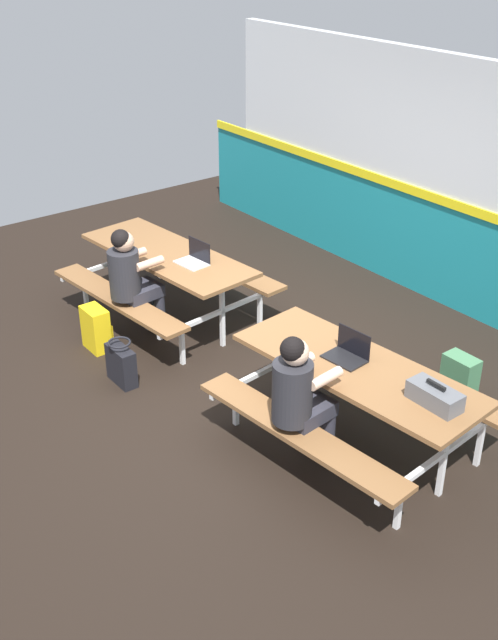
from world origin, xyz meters
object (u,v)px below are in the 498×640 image
(student_further, at_px, (299,393))
(satchel_spare, at_px, (97,329))
(student_nearer, at_px, (131,276))
(picnic_table_left, at_px, (168,267))
(laptop_dark, at_px, (348,353))
(tote_bag_bright, at_px, (121,364))
(toolbox_grey, at_px, (435,396))
(backpack_dark, at_px, (460,379))
(picnic_table_right, at_px, (356,384))
(laptop_silver, at_px, (194,259))

(student_further, height_order, satchel_spare, student_further)
(student_nearer, bearing_deg, picnic_table_left, 110.94)
(laptop_dark, xyz_separation_m, tote_bag_bright, (-1.81, -1.05, -0.59))
(picnic_table_left, height_order, student_nearer, student_nearer)
(toolbox_grey, height_order, tote_bag_bright, toolbox_grey)
(laptop_dark, bearing_deg, backpack_dark, 77.87)
(student_further, distance_m, tote_bag_bright, 2.04)
(picnic_table_left, distance_m, student_further, 2.80)
(student_further, height_order, toolbox_grey, student_further)
(picnic_table_left, relative_size, laptop_dark, 6.20)
(picnic_table_right, distance_m, toolbox_grey, 0.74)
(laptop_silver, relative_size, satchel_spare, 0.77)
(laptop_silver, relative_size, laptop_dark, 1.00)
(laptop_silver, distance_m, tote_bag_bright, 1.34)
(student_further, height_order, tote_bag_bright, student_further)
(picnic_table_left, xyz_separation_m, backpack_dark, (2.88, 1.17, -0.36))
(student_nearer, distance_m, satchel_spare, 0.63)
(laptop_silver, height_order, backpack_dark, laptop_silver)
(toolbox_grey, xyz_separation_m, satchel_spare, (-3.33, -0.97, -0.60))
(student_further, xyz_separation_m, laptop_dark, (-0.11, 0.59, 0.08))
(student_nearer, distance_m, laptop_dark, 2.48)
(student_nearer, relative_size, laptop_dark, 3.56)
(picnic_table_right, relative_size, satchel_spare, 4.79)
(picnic_table_right, distance_m, laptop_dark, 0.25)
(laptop_silver, bearing_deg, laptop_dark, -1.76)
(laptop_dark, bearing_deg, student_nearer, -167.31)
(laptop_dark, bearing_deg, toolbox_grey, 2.89)
(backpack_dark, bearing_deg, laptop_silver, -156.34)
(toolbox_grey, bearing_deg, laptop_dark, -177.11)
(laptop_dark, distance_m, tote_bag_bright, 2.17)
(student_further, xyz_separation_m, toolbox_grey, (0.73, 0.63, 0.10))
(picnic_table_left, relative_size, tote_bag_bright, 4.90)
(picnic_table_right, height_order, satchel_spare, picnic_table_right)
(laptop_dark, relative_size, satchel_spare, 0.77)
(picnic_table_right, relative_size, student_further, 1.74)
(picnic_table_left, distance_m, student_nearer, 0.59)
(picnic_table_right, bearing_deg, toolbox_grey, 5.45)
(backpack_dark, relative_size, satchel_spare, 1.00)
(student_nearer, xyz_separation_m, laptop_dark, (2.42, 0.55, 0.08))
(backpack_dark, xyz_separation_m, satchel_spare, (-2.75, -2.09, 0.00))
(picnic_table_left, height_order, toolbox_grey, toolbox_grey)
(laptop_silver, xyz_separation_m, backpack_dark, (2.49, 1.09, -0.57))
(picnic_table_right, height_order, toolbox_grey, toolbox_grey)
(toolbox_grey, relative_size, tote_bag_bright, 0.93)
(laptop_silver, relative_size, backpack_dark, 0.77)
(toolbox_grey, xyz_separation_m, backpack_dark, (-0.58, 1.12, -0.60))
(picnic_table_left, xyz_separation_m, student_nearer, (0.21, -0.54, 0.13))
(picnic_table_right, xyz_separation_m, laptop_dark, (-0.14, 0.02, 0.21))
(laptop_silver, xyz_separation_m, toolbox_grey, (3.08, -0.03, 0.02))
(student_nearer, relative_size, laptop_silver, 3.56)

